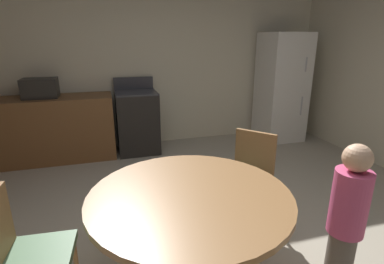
# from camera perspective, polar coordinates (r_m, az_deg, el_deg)

# --- Properties ---
(ground_plane) EXTENTS (14.00, 14.00, 0.00)m
(ground_plane) POSITION_cam_1_polar(r_m,az_deg,el_deg) (2.61, 3.27, -22.39)
(ground_plane) COLOR #A89E89
(wall_back) EXTENTS (5.98, 0.12, 2.70)m
(wall_back) POSITION_cam_1_polar(r_m,az_deg,el_deg) (4.86, -8.29, 13.58)
(wall_back) COLOR beige
(wall_back) RESTS_ON ground
(kitchen_counter) EXTENTS (2.07, 0.60, 0.90)m
(kitchen_counter) POSITION_cam_1_polar(r_m,az_deg,el_deg) (4.66, -27.55, 0.32)
(kitchen_counter) COLOR brown
(kitchen_counter) RESTS_ON ground
(oven_range) EXTENTS (0.60, 0.60, 1.10)m
(oven_range) POSITION_cam_1_polar(r_m,az_deg,el_deg) (4.58, -10.42, 2.01)
(oven_range) COLOR black
(oven_range) RESTS_ON ground
(refrigerator) EXTENTS (0.68, 0.68, 1.76)m
(refrigerator) POSITION_cam_1_polar(r_m,az_deg,el_deg) (5.24, 16.73, 8.14)
(refrigerator) COLOR white
(refrigerator) RESTS_ON ground
(microwave) EXTENTS (0.44, 0.32, 0.26)m
(microwave) POSITION_cam_1_polar(r_m,az_deg,el_deg) (4.52, -27.07, 7.49)
(microwave) COLOR black
(microwave) RESTS_ON kitchen_counter
(dining_table) EXTENTS (1.26, 1.26, 0.76)m
(dining_table) POSITION_cam_1_polar(r_m,az_deg,el_deg) (1.95, -0.37, -15.66)
(dining_table) COLOR olive
(dining_table) RESTS_ON ground
(chair_west) EXTENTS (0.43, 0.43, 0.87)m
(chair_west) POSITION_cam_1_polar(r_m,az_deg,el_deg) (2.08, -29.66, -19.34)
(chair_west) COLOR olive
(chair_west) RESTS_ON ground
(chair_northeast) EXTENTS (0.56, 0.56, 0.87)m
(chair_northeast) POSITION_cam_1_polar(r_m,az_deg,el_deg) (2.77, 10.88, -7.80)
(chair_northeast) COLOR olive
(chair_northeast) RESTS_ON ground
(person_child) EXTENTS (0.28, 0.28, 1.09)m
(person_child) POSITION_cam_1_polar(r_m,az_deg,el_deg) (2.18, 27.42, -14.88)
(person_child) COLOR #665B51
(person_child) RESTS_ON ground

